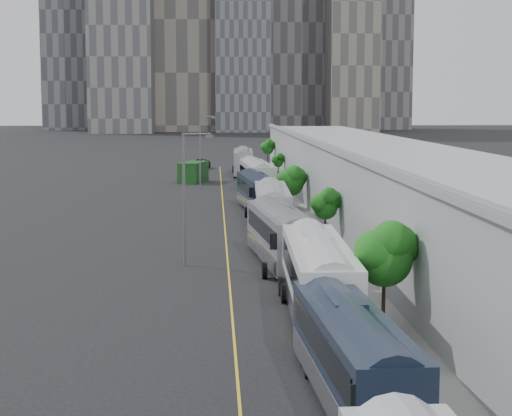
{
  "coord_description": "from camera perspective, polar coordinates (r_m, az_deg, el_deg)",
  "views": [
    {
      "loc": [
        -2.33,
        -8.35,
        10.69
      ],
      "look_at": [
        0.68,
        53.92,
        3.0
      ],
      "focal_mm": 60.0,
      "sensor_mm": 36.0,
      "label": 1
    }
  ],
  "objects": [
    {
      "name": "sidewalk",
      "position": [
        65.23,
        7.28,
        -2.41
      ],
      "size": [
        10.0,
        170.0,
        0.12
      ],
      "primitive_type": "cube",
      "color": "gray",
      "rests_on": "ground"
    },
    {
      "name": "lane_line",
      "position": [
        64.25,
        -1.99,
        -2.54
      ],
      "size": [
        0.12,
        160.0,
        0.02
      ],
      "primitive_type": "cube",
      "color": "gold",
      "rests_on": "ground"
    },
    {
      "name": "depot",
      "position": [
        65.57,
        10.77,
        0.62
      ],
      "size": [
        12.45,
        160.4,
        7.2
      ],
      "color": "gray",
      "rests_on": "ground"
    },
    {
      "name": "bus_1",
      "position": [
        30.9,
        6.41,
        -10.33
      ],
      "size": [
        3.1,
        12.21,
        3.54
      ],
      "rotation": [
        0.0,
        0.0,
        0.05
      ],
      "color": "#151E30",
      "rests_on": "ground"
    },
    {
      "name": "bus_2",
      "position": [
        42.56,
        4.16,
        -5.15
      ],
      "size": [
        3.19,
        14.03,
        4.08
      ],
      "rotation": [
        0.0,
        0.0,
        -0.03
      ],
      "color": "white",
      "rests_on": "ground"
    },
    {
      "name": "bus_3",
      "position": [
        56.94,
        1.62,
        -2.13
      ],
      "size": [
        3.9,
        13.41,
        3.86
      ],
      "rotation": [
        0.0,
        0.0,
        0.09
      ],
      "color": "slate",
      "rests_on": "ground"
    },
    {
      "name": "bus_4",
      "position": [
        71.56,
        1.06,
        -0.22
      ],
      "size": [
        3.16,
        13.5,
        3.92
      ],
      "rotation": [
        0.0,
        0.0,
        -0.03
      ],
      "color": "#B0B4BB",
      "rests_on": "ground"
    },
    {
      "name": "bus_5",
      "position": [
        84.74,
        0.09,
        0.86
      ],
      "size": [
        3.77,
        12.94,
        3.73
      ],
      "rotation": [
        0.0,
        0.0,
        0.1
      ],
      "color": "#162032",
      "rests_on": "ground"
    },
    {
      "name": "bus_6",
      "position": [
        98.87,
        0.05,
        1.83
      ],
      "size": [
        3.67,
        14.17,
        4.1
      ],
      "rotation": [
        0.0,
        0.0,
        0.06
      ],
      "color": "silver",
      "rests_on": "ground"
    },
    {
      "name": "bus_7",
      "position": [
        111.09,
        -0.28,
        2.28
      ],
      "size": [
        2.86,
        12.22,
        3.55
      ],
      "rotation": [
        0.0,
        0.0,
        0.03
      ],
      "color": "gray",
      "rests_on": "ground"
    },
    {
      "name": "bus_8",
      "position": [
        127.0,
        -0.86,
        2.96
      ],
      "size": [
        3.15,
        13.72,
        3.99
      ],
      "rotation": [
        0.0,
        0.0,
        -0.03
      ],
      "color": "#909298",
      "rests_on": "ground"
    },
    {
      "name": "tree_1",
      "position": [
        39.9,
        8.56,
        -2.78
      ],
      "size": [
        2.66,
        2.66,
        5.29
      ],
      "color": "black",
      "rests_on": "ground"
    },
    {
      "name": "tree_2",
      "position": [
        63.75,
        4.65,
        0.27
      ],
      "size": [
        1.86,
        1.86,
        4.17
      ],
      "color": "black",
      "rests_on": "ground"
    },
    {
      "name": "tree_3",
      "position": [
        86.08,
        2.34,
        1.95
      ],
      "size": [
        2.67,
        2.67,
        4.43
      ],
      "color": "black",
      "rests_on": "ground"
    },
    {
      "name": "tree_4",
      "position": [
        114.5,
        1.5,
        3.12
      ],
      "size": [
        1.27,
        1.27,
        3.58
      ],
      "color": "black",
      "rests_on": "ground"
    },
    {
      "name": "tree_5",
      "position": [
        132.95,
        0.8,
        4.07
      ],
      "size": [
        1.77,
        1.77,
        4.75
      ],
      "color": "black",
      "rests_on": "ground"
    },
    {
      "name": "street_lamp_near",
      "position": [
        56.11,
        -4.64,
        1.26
      ],
      "size": [
        2.04,
        0.22,
        8.77
      ],
      "color": "#59595E",
      "rests_on": "ground"
    },
    {
      "name": "street_lamp_far",
      "position": [
        106.68,
        -3.65,
        4.09
      ],
      "size": [
        2.04,
        0.22,
        9.09
      ],
      "color": "#59595E",
      "rests_on": "ground"
    },
    {
      "name": "shipping_container",
      "position": [
        115.87,
        -4.2,
        2.4
      ],
      "size": [
        4.15,
        6.33,
        2.75
      ],
      "primitive_type": "cube",
      "rotation": [
        0.0,
        0.0,
        -0.28
      ],
      "color": "#133E15",
      "rests_on": "ground"
    },
    {
      "name": "suv",
      "position": [
        139.94,
        -3.72,
        2.95
      ],
      "size": [
        3.37,
        5.91,
        1.55
      ],
      "primitive_type": "imported",
      "rotation": [
        0.0,
        0.0,
        -0.15
      ],
      "color": "black",
      "rests_on": "ground"
    }
  ]
}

